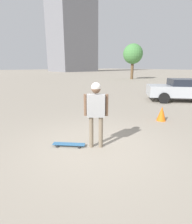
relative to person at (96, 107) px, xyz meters
The scene contains 7 objects.
ground_plane 1.14m from the person, ahead, with size 220.00×220.00×0.00m, color gray.
person is the anchor object (origin of this frame).
skateboard 1.32m from the person, 137.72° to the left, with size 0.77×0.77×0.07m.
car_parked_near 8.56m from the person, ahead, with size 4.21×4.37×1.40m.
building_block_distant 73.22m from the person, 57.96° to the left, with size 15.47×14.32×39.24m.
tree_distant 26.74m from the person, 36.84° to the left, with size 3.23×3.23×5.73m.
traffic_cone 3.71m from the person, ahead, with size 0.38×0.38×0.59m.
Camera 1 is at (-2.86, -3.42, 2.18)m, focal length 28.00 mm.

